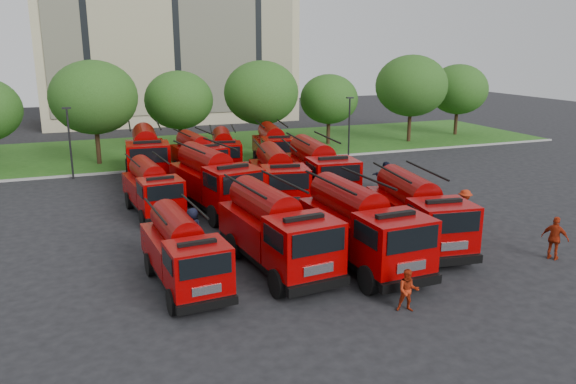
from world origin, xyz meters
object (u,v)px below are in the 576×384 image
(firefighter_4, at_px, (194,248))
(fire_truck_8, at_px, (147,154))
(fire_truck_2, at_px, (361,227))
(firefighter_1, at_px, (407,311))
(firefighter_2, at_px, (552,259))
(fire_truck_5, at_px, (214,180))
(firefighter_5, at_px, (385,189))
(fire_truck_10, at_px, (223,152))
(fire_truck_3, at_px, (417,212))
(fire_truck_4, at_px, (152,189))
(fire_truck_7, at_px, (318,171))
(fire_truck_1, at_px, (276,230))
(fire_truck_6, at_px, (277,178))
(firefighter_3, at_px, (463,225))
(fire_truck_9, at_px, (198,156))
(firefighter_0, at_px, (406,266))
(fire_truck_0, at_px, (183,251))
(fire_truck_11, at_px, (274,147))

(firefighter_4, bearing_deg, fire_truck_8, -43.52)
(fire_truck_2, distance_m, firefighter_1, 4.91)
(firefighter_1, height_order, firefighter_2, firefighter_2)
(fire_truck_5, distance_m, firefighter_4, 6.56)
(fire_truck_8, bearing_deg, firefighter_5, -25.95)
(fire_truck_10, distance_m, firefighter_1, 24.71)
(fire_truck_3, xyz_separation_m, fire_truck_4, (-11.02, 9.77, -0.20))
(fire_truck_7, xyz_separation_m, firefighter_5, (5.10, 0.47, -1.78))
(firefighter_1, relative_size, firefighter_2, 0.81)
(fire_truck_4, bearing_deg, firefighter_1, -71.48)
(fire_truck_1, distance_m, fire_truck_5, 9.44)
(fire_truck_1, relative_size, fire_truck_6, 1.01)
(fire_truck_2, bearing_deg, firefighter_3, 18.27)
(fire_truck_9, xyz_separation_m, firefighter_3, (10.80, -16.04, -1.56))
(fire_truck_7, bearing_deg, fire_truck_6, -166.22)
(fire_truck_7, xyz_separation_m, fire_truck_9, (-5.72, 8.34, -0.23))
(firefighter_0, bearing_deg, fire_truck_0, 165.96)
(fire_truck_2, xyz_separation_m, fire_truck_7, (2.67, 10.65, 0.04))
(fire_truck_5, height_order, fire_truck_9, fire_truck_5)
(fire_truck_10, relative_size, fire_truck_11, 0.95)
(fire_truck_10, distance_m, firefighter_2, 24.50)
(fire_truck_1, bearing_deg, firefighter_5, 35.95)
(firefighter_2, xyz_separation_m, firefighter_3, (-0.66, 5.46, 0.00))
(fire_truck_8, distance_m, firefighter_0, 22.17)
(fire_truck_3, distance_m, fire_truck_6, 9.76)
(fire_truck_10, bearing_deg, firefighter_5, -34.69)
(fire_truck_4, bearing_deg, firefighter_2, -45.97)
(fire_truck_10, bearing_deg, firefighter_4, -98.17)
(fire_truck_8, distance_m, fire_truck_11, 9.74)
(fire_truck_0, bearing_deg, firefighter_3, 4.72)
(fire_truck_0, bearing_deg, fire_truck_11, 57.15)
(fire_truck_6, bearing_deg, fire_truck_4, -176.65)
(firefighter_1, bearing_deg, firefighter_5, 85.27)
(firefighter_0, bearing_deg, fire_truck_6, 94.67)
(fire_truck_7, height_order, firefighter_2, fire_truck_7)
(fire_truck_3, xyz_separation_m, fire_truck_7, (-0.96, 9.45, 0.11))
(fire_truck_7, height_order, firefighter_4, fire_truck_7)
(fire_truck_0, height_order, fire_truck_7, fire_truck_7)
(firefighter_4, bearing_deg, fire_truck_7, -100.48)
(fire_truck_7, relative_size, firefighter_1, 5.01)
(fire_truck_0, xyz_separation_m, fire_truck_5, (3.61, 9.88, 0.34))
(fire_truck_8, bearing_deg, firefighter_4, -84.84)
(fire_truck_2, bearing_deg, fire_truck_5, 108.39)
(fire_truck_2, bearing_deg, fire_truck_0, 173.63)
(fire_truck_9, bearing_deg, firefighter_2, -68.40)
(fire_truck_0, distance_m, firefighter_1, 8.85)
(fire_truck_1, relative_size, fire_truck_2, 1.00)
(fire_truck_2, relative_size, firefighter_5, 4.08)
(fire_truck_5, bearing_deg, firefighter_1, -87.12)
(fire_truck_2, bearing_deg, fire_truck_3, 15.78)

